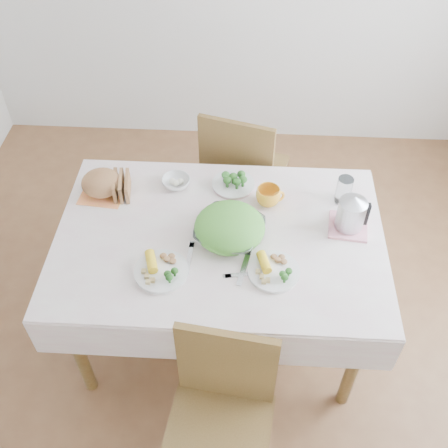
# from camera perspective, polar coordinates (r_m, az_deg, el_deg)

# --- Properties ---
(floor) EXTENTS (3.60, 3.60, 0.00)m
(floor) POSITION_cam_1_polar(r_m,az_deg,el_deg) (3.00, -0.41, -11.08)
(floor) COLOR brown
(floor) RESTS_ON ground
(dining_table) EXTENTS (1.40, 0.90, 0.75)m
(dining_table) POSITION_cam_1_polar(r_m,az_deg,el_deg) (2.69, -0.45, -6.81)
(dining_table) COLOR brown
(dining_table) RESTS_ON floor
(tablecloth) EXTENTS (1.50, 1.00, 0.01)m
(tablecloth) POSITION_cam_1_polar(r_m,az_deg,el_deg) (2.39, -0.51, -1.38)
(tablecloth) COLOR silver
(tablecloth) RESTS_ON dining_table
(chair_near) EXTENTS (0.46, 0.46, 0.91)m
(chair_near) POSITION_cam_1_polar(r_m,az_deg,el_deg) (2.22, -0.70, -21.96)
(chair_near) COLOR brown
(chair_near) RESTS_ON floor
(chair_far) EXTENTS (0.54, 0.54, 0.96)m
(chair_far) POSITION_cam_1_polar(r_m,az_deg,el_deg) (3.15, 2.33, 5.59)
(chair_far) COLOR brown
(chair_far) RESTS_ON floor
(salad_bowl) EXTENTS (0.38, 0.38, 0.07)m
(salad_bowl) POSITION_cam_1_polar(r_m,az_deg,el_deg) (2.36, 0.61, -0.81)
(salad_bowl) COLOR white
(salad_bowl) RESTS_ON tablecloth
(dinner_plate_left) EXTENTS (0.25, 0.25, 0.02)m
(dinner_plate_left) POSITION_cam_1_polar(r_m,az_deg,el_deg) (2.26, -6.83, -5.13)
(dinner_plate_left) COLOR white
(dinner_plate_left) RESTS_ON tablecloth
(dinner_plate_right) EXTENTS (0.24, 0.24, 0.02)m
(dinner_plate_right) POSITION_cam_1_polar(r_m,az_deg,el_deg) (2.25, 5.43, -5.16)
(dinner_plate_right) COLOR white
(dinner_plate_right) RESTS_ON tablecloth
(broccoli_plate) EXTENTS (0.27, 0.27, 0.02)m
(broccoli_plate) POSITION_cam_1_polar(r_m,az_deg,el_deg) (2.62, 1.01, 4.35)
(broccoli_plate) COLOR beige
(broccoli_plate) RESTS_ON tablecloth
(napkin) EXTENTS (0.23, 0.23, 0.00)m
(napkin) POSITION_cam_1_polar(r_m,az_deg,el_deg) (2.66, -12.97, 3.42)
(napkin) COLOR #FF924C
(napkin) RESTS_ON tablecloth
(bread_loaf) EXTENTS (0.20, 0.19, 0.12)m
(bread_loaf) POSITION_cam_1_polar(r_m,az_deg,el_deg) (2.62, -13.17, 4.31)
(bread_loaf) COLOR brown
(bread_loaf) RESTS_ON napkin
(fruit_bowl) EXTENTS (0.17, 0.17, 0.04)m
(fruit_bowl) POSITION_cam_1_polar(r_m,az_deg,el_deg) (2.62, -5.24, 4.55)
(fruit_bowl) COLOR white
(fruit_bowl) RESTS_ON tablecloth
(yellow_mug) EXTENTS (0.16, 0.16, 0.09)m
(yellow_mug) POSITION_cam_1_polar(r_m,az_deg,el_deg) (2.51, 4.83, 3.03)
(yellow_mug) COLOR #F3A226
(yellow_mug) RESTS_ON tablecloth
(glass_tumbler) EXTENTS (0.08, 0.08, 0.14)m
(glass_tumbler) POSITION_cam_1_polar(r_m,az_deg,el_deg) (2.57, 12.89, 3.53)
(glass_tumbler) COLOR white
(glass_tumbler) RESTS_ON tablecloth
(pink_tray) EXTENTS (0.19, 0.19, 0.01)m
(pink_tray) POSITION_cam_1_polar(r_m,az_deg,el_deg) (2.48, 13.33, -0.23)
(pink_tray) COLOR pink
(pink_tray) RESTS_ON tablecloth
(electric_kettle) EXTENTS (0.13, 0.13, 0.18)m
(electric_kettle) POSITION_cam_1_polar(r_m,az_deg,el_deg) (2.41, 13.78, 1.61)
(electric_kettle) COLOR #B2B5BA
(electric_kettle) RESTS_ON pink_tray
(fork_left) EXTENTS (0.03, 0.18, 0.00)m
(fork_left) POSITION_cam_1_polar(r_m,az_deg,el_deg) (2.30, -3.82, -3.72)
(fork_left) COLOR silver
(fork_left) RESTS_ON tablecloth
(fork_right) EXTENTS (0.06, 0.21, 0.00)m
(fork_right) POSITION_cam_1_polar(r_m,az_deg,el_deg) (2.27, 2.21, -4.71)
(fork_right) COLOR silver
(fork_right) RESTS_ON tablecloth
(knife) EXTENTS (0.17, 0.05, 0.00)m
(knife) POSITION_cam_1_polar(r_m,az_deg,el_deg) (2.25, 2.31, -5.48)
(knife) COLOR silver
(knife) RESTS_ON tablecloth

